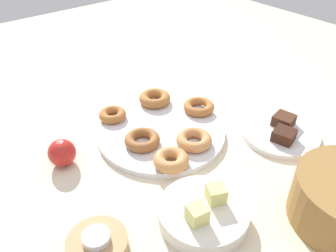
{
  "coord_description": "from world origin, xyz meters",
  "views": [
    {
      "loc": [
        0.46,
        0.6,
        0.57
      ],
      "look_at": [
        0.0,
        0.03,
        0.05
      ],
      "focal_mm": 36.64,
      "sensor_mm": 36.0,
      "label": 1
    }
  ],
  "objects": [
    {
      "name": "ground_plane",
      "position": [
        0.0,
        0.0,
        0.0
      ],
      "size": [
        2.4,
        2.4,
        0.0
      ],
      "primitive_type": "plane",
      "color": "beige"
    },
    {
      "name": "donut_plate",
      "position": [
        0.0,
        0.0,
        0.01
      ],
      "size": [
        0.35,
        0.35,
        0.02
      ],
      "primitive_type": "cylinder",
      "color": "silver",
      "rests_on": "ground_plane"
    },
    {
      "name": "donut_0",
      "position": [
        -0.07,
        -0.12,
        0.03
      ],
      "size": [
        0.12,
        0.12,
        0.03
      ],
      "primitive_type": "torus",
      "rotation": [
        0.0,
        0.0,
        3.54
      ],
      "color": "#AD6B33",
      "rests_on": "donut_plate"
    },
    {
      "name": "donut_1",
      "position": [
        0.07,
        0.02,
        0.03
      ],
      "size": [
        0.12,
        0.12,
        0.03
      ],
      "primitive_type": "torus",
      "rotation": [
        0.0,
        0.0,
        5.91
      ],
      "color": "#995B2D",
      "rests_on": "donut_plate"
    },
    {
      "name": "donut_2",
      "position": [
        -0.03,
        0.1,
        0.03
      ],
      "size": [
        0.11,
        0.11,
        0.03
      ],
      "primitive_type": "torus",
      "rotation": [
        0.0,
        0.0,
        1.36
      ],
      "color": "#C6844C",
      "rests_on": "donut_plate"
    },
    {
      "name": "donut_3",
      "position": [
        0.07,
        -0.13,
        0.03
      ],
      "size": [
        0.11,
        0.11,
        0.02
      ],
      "primitive_type": "torus",
      "rotation": [
        0.0,
        0.0,
        0.89
      ],
      "color": "#AD6B33",
      "rests_on": "donut_plate"
    },
    {
      "name": "donut_4",
      "position": [
        -0.15,
        -0.01,
        0.03
      ],
      "size": [
        0.12,
        0.12,
        0.02
      ],
      "primitive_type": "torus",
      "rotation": [
        0.0,
        0.0,
        2.67
      ],
      "color": "#AD6B33",
      "rests_on": "donut_plate"
    },
    {
      "name": "donut_5",
      "position": [
        0.07,
        0.13,
        0.03
      ],
      "size": [
        0.12,
        0.12,
        0.03
      ],
      "primitive_type": "torus",
      "rotation": [
        0.0,
        0.0,
        5.46
      ],
      "color": "#C6844C",
      "rests_on": "donut_plate"
    },
    {
      "name": "cake_plate",
      "position": [
        -0.25,
        0.21,
        0.01
      ],
      "size": [
        0.21,
        0.21,
        0.01
      ],
      "primitive_type": "cylinder",
      "color": "silver",
      "rests_on": "ground_plane"
    },
    {
      "name": "brownie_near",
      "position": [
        -0.28,
        0.19,
        0.03
      ],
      "size": [
        0.06,
        0.06,
        0.03
      ],
      "primitive_type": "cube",
      "rotation": [
        0.0,
        0.0,
        0.2
      ],
      "color": "#472819",
      "rests_on": "cake_plate"
    },
    {
      "name": "brownie_far",
      "position": [
        -0.22,
        0.24,
        0.03
      ],
      "size": [
        0.06,
        0.06,
        0.03
      ],
      "primitive_type": "cube",
      "rotation": [
        0.0,
        0.0,
        0.27
      ],
      "color": "#381E14",
      "rests_on": "cake_plate"
    },
    {
      "name": "candle_holder",
      "position": [
        0.32,
        0.21,
        0.01
      ],
      "size": [
        0.12,
        0.12,
        0.03
      ],
      "primitive_type": "cylinder",
      "color": "tan",
      "rests_on": "ground_plane"
    },
    {
      "name": "tealight",
      "position": [
        0.32,
        0.21,
        0.04
      ],
      "size": [
        0.05,
        0.05,
        0.01
      ],
      "primitive_type": "cylinder",
      "color": "silver",
      "rests_on": "candle_holder"
    },
    {
      "name": "fruit_bowl",
      "position": [
        0.11,
        0.28,
        0.02
      ],
      "size": [
        0.19,
        0.19,
        0.04
      ],
      "primitive_type": "cylinder",
      "color": "silver",
      "rests_on": "ground_plane"
    },
    {
      "name": "melon_chunk_left",
      "position": [
        0.08,
        0.28,
        0.05
      ],
      "size": [
        0.05,
        0.05,
        0.04
      ],
      "primitive_type": "cube",
      "rotation": [
        0.0,
        0.0,
        -0.41
      ],
      "color": "#DBD67A",
      "rests_on": "fruit_bowl"
    },
    {
      "name": "melon_chunk_right",
      "position": [
        0.15,
        0.3,
        0.05
      ],
      "size": [
        0.04,
        0.04,
        0.04
      ],
      "primitive_type": "cube",
      "rotation": [
        0.0,
        0.0,
        -0.18
      ],
      "color": "#DBD67A",
      "rests_on": "fruit_bowl"
    },
    {
      "name": "apple",
      "position": [
        0.26,
        -0.06,
        0.03
      ],
      "size": [
        0.07,
        0.07,
        0.07
      ],
      "primitive_type": "sphere",
      "color": "red",
      "rests_on": "ground_plane"
    }
  ]
}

